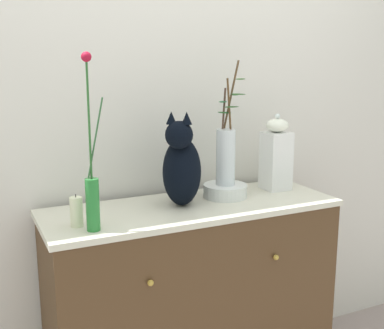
% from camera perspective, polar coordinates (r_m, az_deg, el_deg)
% --- Properties ---
extents(wall_back, '(4.40, 0.08, 2.60)m').
position_cam_1_polar(wall_back, '(2.34, -3.21, 5.74)').
color(wall_back, silver).
rests_on(wall_back, ground_plane).
extents(sideboard, '(1.29, 0.48, 0.94)m').
position_cam_1_polar(sideboard, '(2.32, 0.00, -15.87)').
color(sideboard, '#4A321D').
rests_on(sideboard, ground_plane).
extents(cat_sitting, '(0.31, 0.38, 0.41)m').
position_cam_1_polar(cat_sitting, '(2.09, -1.22, -0.22)').
color(cat_sitting, black).
rests_on(cat_sitting, sideboard).
extents(vase_slim_green, '(0.08, 0.05, 0.65)m').
position_cam_1_polar(vase_slim_green, '(1.82, -11.55, -2.79)').
color(vase_slim_green, '#267832').
rests_on(vase_slim_green, sideboard).
extents(bowl_porcelain, '(0.20, 0.20, 0.06)m').
position_cam_1_polar(bowl_porcelain, '(2.26, 3.88, -3.06)').
color(bowl_porcelain, silver).
rests_on(bowl_porcelain, sideboard).
extents(vase_glass_clear, '(0.17, 0.14, 0.56)m').
position_cam_1_polar(vase_glass_clear, '(2.22, 3.98, 1.35)').
color(vase_glass_clear, silver).
rests_on(vase_glass_clear, bowl_porcelain).
extents(jar_lidded_porcelain, '(0.12, 0.12, 0.37)m').
position_cam_1_polar(jar_lidded_porcelain, '(2.40, 9.76, 1.07)').
color(jar_lidded_porcelain, white).
rests_on(jar_lidded_porcelain, sideboard).
extents(candle_pillar, '(0.05, 0.05, 0.13)m').
position_cam_1_polar(candle_pillar, '(1.91, -13.30, -5.38)').
color(candle_pillar, '#E6E9C1').
rests_on(candle_pillar, sideboard).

